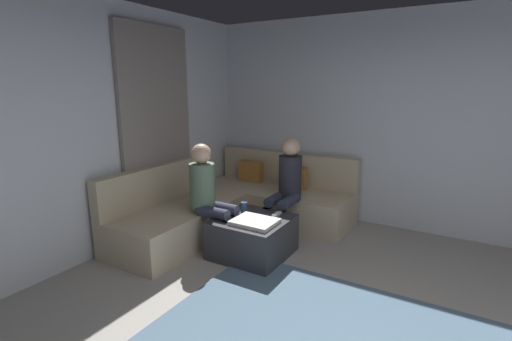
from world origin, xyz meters
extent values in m
cube|color=silver|center=(0.00, 2.94, 1.35)|extent=(6.00, 0.12, 2.70)
cube|color=silver|center=(-2.94, 0.00, 1.35)|extent=(0.12, 6.00, 2.70)
cube|color=gray|center=(-2.84, 1.30, 1.25)|extent=(0.06, 1.10, 2.50)
cube|color=#C6B593|center=(-1.78, 2.41, 0.21)|extent=(2.10, 0.85, 0.42)
cube|color=#C6B593|center=(-1.78, 2.76, 0.65)|extent=(2.10, 0.14, 0.45)
cube|color=#C6B593|center=(-2.41, 1.13, 0.21)|extent=(0.85, 1.70, 0.42)
cube|color=#C6B593|center=(-2.76, 1.13, 0.65)|extent=(0.14, 1.70, 0.45)
cube|color=#B27233|center=(-2.28, 2.58, 0.54)|extent=(0.36, 0.12, 0.36)
cube|color=#B27233|center=(-1.58, 2.58, 0.54)|extent=(0.36, 0.12, 0.36)
cube|color=#333338|center=(-1.45, 1.25, 0.21)|extent=(0.76, 0.76, 0.42)
cube|color=white|center=(-1.35, 1.13, 0.44)|extent=(0.44, 0.36, 0.04)
cylinder|color=#334C72|center=(-1.67, 1.43, 0.47)|extent=(0.08, 0.08, 0.10)
cube|color=white|center=(-1.27, 1.47, 0.43)|extent=(0.05, 0.15, 0.02)
cylinder|color=#2D3347|center=(-1.29, 1.63, 0.21)|extent=(0.12, 0.12, 0.42)
cylinder|color=#2D3347|center=(-1.47, 1.63, 0.21)|extent=(0.12, 0.12, 0.42)
cylinder|color=#2D3347|center=(-1.29, 1.83, 0.48)|extent=(0.12, 0.40, 0.12)
cylinder|color=#2D3347|center=(-1.47, 1.83, 0.48)|extent=(0.12, 0.40, 0.12)
cylinder|color=#26262D|center=(-1.38, 2.03, 0.73)|extent=(0.28, 0.28, 0.50)
sphere|color=#D8AD8C|center=(-1.38, 2.03, 1.09)|extent=(0.22, 0.22, 0.22)
cylinder|color=#2D3347|center=(-1.63, 1.22, 0.21)|extent=(0.12, 0.12, 0.42)
cylinder|color=#2D3347|center=(-1.63, 1.04, 0.21)|extent=(0.12, 0.12, 0.42)
cylinder|color=#2D3347|center=(-1.83, 1.22, 0.48)|extent=(0.40, 0.12, 0.12)
cylinder|color=#2D3347|center=(-1.83, 1.04, 0.48)|extent=(0.40, 0.12, 0.12)
cylinder|color=#597259|center=(-2.03, 1.13, 0.73)|extent=(0.28, 0.28, 0.50)
sphere|color=#D8AD8C|center=(-2.03, 1.13, 1.09)|extent=(0.22, 0.22, 0.22)
camera|label=1|loc=(0.48, -1.95, 1.82)|focal=25.81mm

